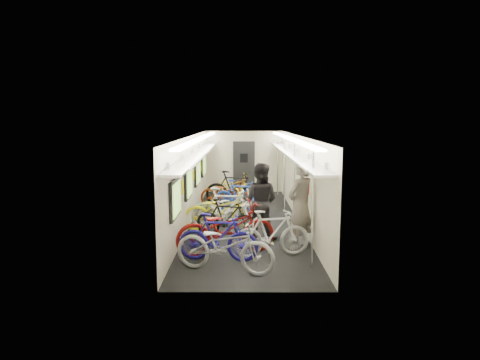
{
  "coord_description": "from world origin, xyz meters",
  "views": [
    {
      "loc": [
        -0.11,
        -11.77,
        2.84
      ],
      "look_at": [
        -0.14,
        0.19,
        1.15
      ],
      "focal_mm": 32.0,
      "sensor_mm": 36.0,
      "label": 1
    }
  ],
  "objects_px": {
    "passenger_mid": "(260,201)",
    "backpack": "(312,186)",
    "bicycle_0": "(225,245)",
    "passenger_near": "(300,205)",
    "bicycle_1": "(218,237)"
  },
  "relations": [
    {
      "from": "backpack",
      "to": "passenger_mid",
      "type": "bearing_deg",
      "value": 179.73
    },
    {
      "from": "bicycle_0",
      "to": "backpack",
      "type": "distance_m",
      "value": 3.14
    },
    {
      "from": "bicycle_1",
      "to": "passenger_mid",
      "type": "distance_m",
      "value": 1.93
    },
    {
      "from": "passenger_near",
      "to": "bicycle_1",
      "type": "bearing_deg",
      "value": -18.12
    },
    {
      "from": "bicycle_0",
      "to": "passenger_near",
      "type": "relative_size",
      "value": 0.99
    },
    {
      "from": "bicycle_1",
      "to": "passenger_mid",
      "type": "relative_size",
      "value": 0.89
    },
    {
      "from": "backpack",
      "to": "bicycle_0",
      "type": "bearing_deg",
      "value": -132.28
    },
    {
      "from": "bicycle_0",
      "to": "passenger_mid",
      "type": "height_order",
      "value": "passenger_mid"
    },
    {
      "from": "bicycle_1",
      "to": "backpack",
      "type": "height_order",
      "value": "backpack"
    },
    {
      "from": "bicycle_1",
      "to": "backpack",
      "type": "distance_m",
      "value": 2.84
    },
    {
      "from": "bicycle_1",
      "to": "backpack",
      "type": "bearing_deg",
      "value": -44.51
    },
    {
      "from": "bicycle_0",
      "to": "bicycle_1",
      "type": "bearing_deg",
      "value": 32.93
    },
    {
      "from": "passenger_mid",
      "to": "backpack",
      "type": "xyz_separation_m",
      "value": [
        1.25,
        0.02,
        0.36
      ]
    },
    {
      "from": "bicycle_0",
      "to": "passenger_near",
      "type": "height_order",
      "value": "passenger_near"
    },
    {
      "from": "bicycle_0",
      "to": "backpack",
      "type": "xyz_separation_m",
      "value": [
        2.0,
        2.29,
        0.77
      ]
    }
  ]
}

